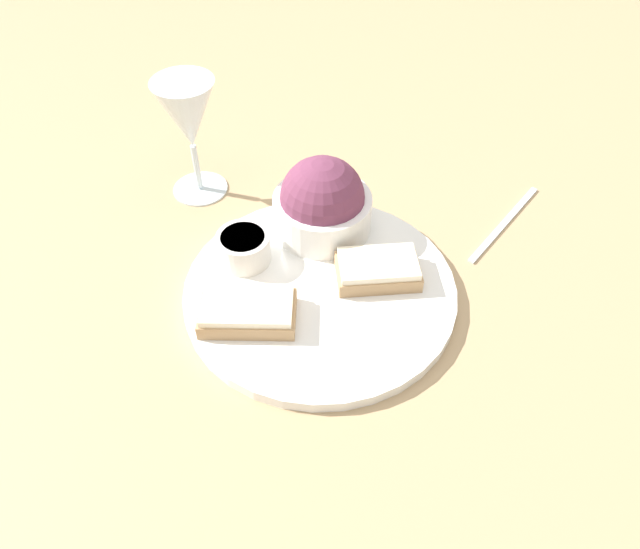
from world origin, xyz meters
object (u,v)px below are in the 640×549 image
object	(u,v)px
sauce_ramekin	(244,246)
fork	(505,222)
salad_bowl	(322,204)
cheese_toast_far	(378,269)
cheese_toast_near	(248,311)
wine_glass	(188,119)

from	to	relation	value
sauce_ramekin	fork	size ratio (longest dim) A/B	0.38
salad_bowl	cheese_toast_far	size ratio (longest dim) A/B	1.12
cheese_toast_far	cheese_toast_near	bearing A→B (deg)	37.26
salad_bowl	sauce_ramekin	bearing A→B (deg)	45.20
cheese_toast_far	wine_glass	distance (m)	0.30
cheese_toast_far	wine_glass	world-z (taller)	wine_glass
cheese_toast_far	fork	size ratio (longest dim) A/B	0.65
cheese_toast_near	wine_glass	xyz separation A→B (m)	(0.14, -0.21, 0.08)
cheese_toast_near	wine_glass	size ratio (longest dim) A/B	0.70
sauce_ramekin	fork	world-z (taller)	sauce_ramekin
cheese_toast_far	fork	world-z (taller)	cheese_toast_far
salad_bowl	wine_glass	bearing A→B (deg)	-15.20
cheese_toast_near	cheese_toast_far	world-z (taller)	same
sauce_ramekin	fork	bearing A→B (deg)	-152.94
fork	sauce_ramekin	bearing A→B (deg)	27.06
sauce_ramekin	fork	xyz separation A→B (m)	(-0.30, -0.15, -0.03)
sauce_ramekin	cheese_toast_far	xyz separation A→B (m)	(-0.16, -0.01, -0.01)
wine_glass	fork	world-z (taller)	wine_glass
cheese_toast_far	salad_bowl	bearing A→B (deg)	-39.89
cheese_toast_far	wine_glass	size ratio (longest dim) A/B	0.67
salad_bowl	cheese_toast_near	xyz separation A→B (m)	(0.04, 0.16, -0.02)
wine_glass	cheese_toast_far	bearing A→B (deg)	155.97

